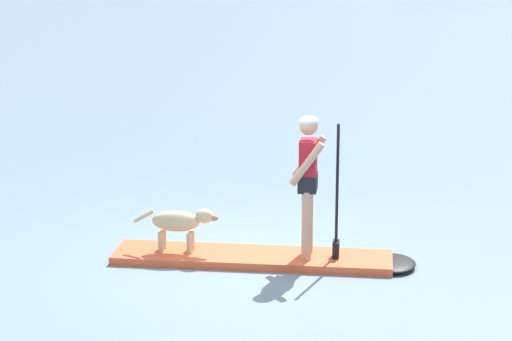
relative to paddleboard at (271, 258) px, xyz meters
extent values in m
plane|color=slate|center=(-0.23, 0.02, -0.05)|extent=(400.00, 400.00, 0.00)
cube|color=#E55933|center=(-0.23, 0.02, 0.00)|extent=(3.45, 0.99, 0.10)
ellipsoid|color=black|center=(1.47, -0.11, 0.00)|extent=(0.61, 0.74, 0.10)
cylinder|color=tan|center=(0.45, 0.10, 0.47)|extent=(0.12, 0.12, 0.84)
cylinder|color=tan|center=(0.43, -0.16, 0.47)|extent=(0.12, 0.12, 0.84)
cube|color=black|center=(0.44, -0.03, 0.97)|extent=(0.25, 0.38, 0.20)
cube|color=#B21E2D|center=(0.44, -0.03, 1.19)|extent=(0.23, 0.35, 0.60)
sphere|color=tan|center=(0.44, -0.03, 1.66)|extent=(0.22, 0.22, 0.22)
ellipsoid|color=white|center=(0.44, -0.03, 1.72)|extent=(0.23, 0.23, 0.11)
cylinder|color=tan|center=(0.45, 0.16, 1.24)|extent=(0.42, 0.12, 0.54)
cylinder|color=tan|center=(0.42, -0.22, 1.24)|extent=(0.42, 0.12, 0.54)
cylinder|color=black|center=(0.79, -0.06, 0.87)|extent=(0.04, 0.04, 1.64)
cube|color=black|center=(0.79, -0.06, 0.15)|extent=(0.09, 0.19, 0.20)
ellipsoid|color=#CCB78C|center=(-1.17, 0.09, 0.43)|extent=(0.61, 0.26, 0.26)
ellipsoid|color=#CCB78C|center=(-0.81, 0.06, 0.51)|extent=(0.23, 0.18, 0.18)
ellipsoid|color=gray|center=(-0.70, 0.05, 0.49)|extent=(0.13, 0.09, 0.08)
cylinder|color=#CCB78C|center=(-1.56, 0.12, 0.48)|extent=(0.27, 0.07, 0.18)
cylinder|color=#CCB78C|center=(-0.98, 0.15, 0.18)|extent=(0.07, 0.07, 0.25)
cylinder|color=#CCB78C|center=(-1.00, 0.00, 0.18)|extent=(0.07, 0.07, 0.25)
cylinder|color=#CCB78C|center=(-1.34, 0.18, 0.18)|extent=(0.07, 0.07, 0.25)
cylinder|color=#CCB78C|center=(-1.35, 0.03, 0.18)|extent=(0.07, 0.07, 0.25)
camera|label=1|loc=(0.35, -11.31, 3.91)|focal=68.62mm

